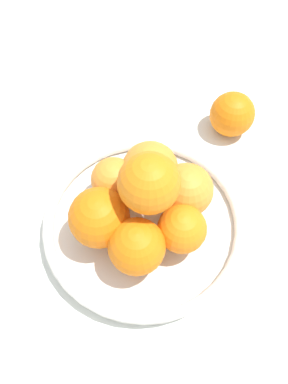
{
  "coord_description": "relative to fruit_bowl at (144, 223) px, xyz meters",
  "views": [
    {
      "loc": [
        -0.18,
        0.18,
        0.52
      ],
      "look_at": [
        0.0,
        0.0,
        0.11
      ],
      "focal_mm": 35.0,
      "sensor_mm": 36.0,
      "label": 1
    }
  ],
  "objects": [
    {
      "name": "orange_pile",
      "position": [
        0.0,
        -0.0,
        0.07
      ],
      "size": [
        0.19,
        0.2,
        0.14
      ],
      "color": "orange",
      "rests_on": "fruit_bowl"
    },
    {
      "name": "fruit_bowl",
      "position": [
        0.0,
        0.0,
        0.0
      ],
      "size": [
        0.3,
        0.3,
        0.04
      ],
      "color": "silver",
      "rests_on": "ground_plane"
    },
    {
      "name": "ground_plane",
      "position": [
        0.0,
        0.0,
        -0.02
      ],
      "size": [
        4.0,
        4.0,
        0.0
      ],
      "primitive_type": "plane",
      "color": "silver"
    },
    {
      "name": "stray_orange",
      "position": [
        0.03,
        -0.25,
        0.02
      ],
      "size": [
        0.08,
        0.08,
        0.08
      ],
      "primitive_type": "sphere",
      "color": "orange",
      "rests_on": "ground_plane"
    }
  ]
}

